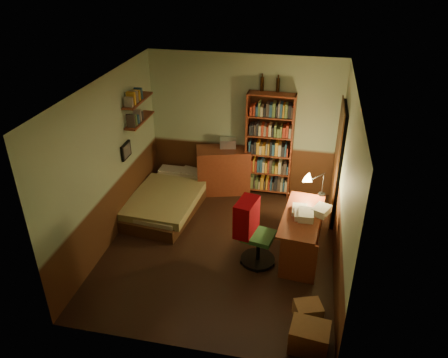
% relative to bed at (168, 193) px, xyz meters
% --- Properties ---
extents(floor, '(3.50, 4.00, 0.02)m').
position_rel_bed_xyz_m(floor, '(1.19, -0.97, -0.31)').
color(floor, black).
rests_on(floor, ground).
extents(ceiling, '(3.50, 4.00, 0.02)m').
position_rel_bed_xyz_m(ceiling, '(1.19, -0.97, 2.31)').
color(ceiling, silver).
rests_on(ceiling, wall_back).
extents(wall_back, '(3.50, 0.02, 2.60)m').
position_rel_bed_xyz_m(wall_back, '(1.19, 1.04, 1.00)').
color(wall_back, '#8FA382').
rests_on(wall_back, ground).
extents(wall_left, '(0.02, 4.00, 2.60)m').
position_rel_bed_xyz_m(wall_left, '(-0.57, -0.97, 1.00)').
color(wall_left, '#8FA382').
rests_on(wall_left, ground).
extents(wall_right, '(0.02, 4.00, 2.60)m').
position_rel_bed_xyz_m(wall_right, '(2.95, -0.97, 1.00)').
color(wall_right, '#8FA382').
rests_on(wall_right, ground).
extents(wall_front, '(3.50, 0.02, 2.60)m').
position_rel_bed_xyz_m(wall_front, '(1.19, -2.98, 1.00)').
color(wall_front, '#8FA382').
rests_on(wall_front, ground).
extents(doorway, '(0.06, 0.90, 2.00)m').
position_rel_bed_xyz_m(doorway, '(2.91, 0.33, 0.70)').
color(doorway, black).
rests_on(doorway, ground).
extents(door_trim, '(0.02, 0.98, 2.08)m').
position_rel_bed_xyz_m(door_trim, '(2.88, 0.33, 0.70)').
color(door_trim, '#3C2211').
rests_on(door_trim, ground).
extents(bed, '(1.28, 2.10, 0.59)m').
position_rel_bed_xyz_m(bed, '(0.00, 0.00, 0.00)').
color(bed, olive).
rests_on(bed, ground).
extents(dresser, '(1.09, 0.75, 0.88)m').
position_rel_bed_xyz_m(dresser, '(0.86, 0.79, 0.14)').
color(dresser, maroon).
rests_on(dresser, ground).
extents(mini_stereo, '(0.34, 0.29, 0.16)m').
position_rel_bed_xyz_m(mini_stereo, '(0.92, 0.92, 0.66)').
color(mini_stereo, '#B2B2B7').
rests_on(mini_stereo, dresser).
extents(bookshelf, '(0.86, 0.30, 1.97)m').
position_rel_bed_xyz_m(bookshelf, '(1.70, 0.88, 0.69)').
color(bookshelf, maroon).
rests_on(bookshelf, ground).
extents(bottle_left, '(0.07, 0.07, 0.25)m').
position_rel_bed_xyz_m(bottle_left, '(1.51, 0.99, 1.80)').
color(bottle_left, black).
rests_on(bottle_left, bookshelf).
extents(bottle_right, '(0.08, 0.08, 0.24)m').
position_rel_bed_xyz_m(bottle_right, '(1.78, 0.99, 1.80)').
color(bottle_right, black).
rests_on(bottle_right, bookshelf).
extents(desk, '(0.68, 1.37, 0.71)m').
position_rel_bed_xyz_m(desk, '(2.41, -0.87, 0.06)').
color(desk, maroon).
rests_on(desk, ground).
extents(paper_stack, '(0.31, 0.35, 0.11)m').
position_rel_bed_xyz_m(paper_stack, '(2.68, -0.77, 0.47)').
color(paper_stack, silver).
rests_on(paper_stack, desk).
extents(desk_lamp, '(0.22, 0.22, 0.57)m').
position_rel_bed_xyz_m(desk_lamp, '(2.68, -0.21, 0.69)').
color(desk_lamp, black).
rests_on(desk_lamp, desk).
extents(office_chair, '(0.64, 0.59, 1.10)m').
position_rel_bed_xyz_m(office_chair, '(1.81, -1.20, 0.25)').
color(office_chair, '#285C2D').
rests_on(office_chair, ground).
extents(red_jacket, '(0.26, 0.46, 0.54)m').
position_rel_bed_xyz_m(red_jacket, '(1.84, -0.96, 1.07)').
color(red_jacket, '#95050E').
rests_on(red_jacket, office_chair).
extents(wall_shelf_lower, '(0.20, 0.90, 0.03)m').
position_rel_bed_xyz_m(wall_shelf_lower, '(-0.45, 0.13, 1.30)').
color(wall_shelf_lower, maroon).
rests_on(wall_shelf_lower, wall_left).
extents(wall_shelf_upper, '(0.20, 0.90, 0.03)m').
position_rel_bed_xyz_m(wall_shelf_upper, '(-0.45, 0.13, 1.65)').
color(wall_shelf_upper, maroon).
rests_on(wall_shelf_upper, wall_left).
extents(framed_picture, '(0.04, 0.32, 0.26)m').
position_rel_bed_xyz_m(framed_picture, '(-0.53, -0.37, 0.95)').
color(framed_picture, black).
rests_on(framed_picture, wall_left).
extents(cardboard_box_a, '(0.49, 0.41, 0.34)m').
position_rel_bed_xyz_m(cardboard_box_a, '(2.63, -2.66, -0.13)').
color(cardboard_box_a, '#976D45').
rests_on(cardboard_box_a, ground).
extents(cardboard_box_b, '(0.41, 0.37, 0.24)m').
position_rel_bed_xyz_m(cardboard_box_b, '(2.60, -2.20, -0.18)').
color(cardboard_box_b, '#976D45').
rests_on(cardboard_box_b, ground).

